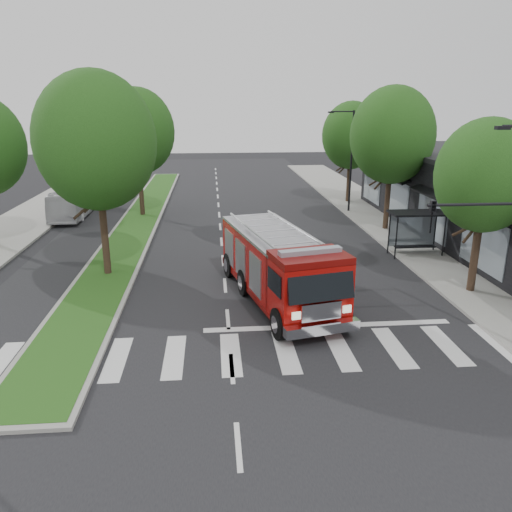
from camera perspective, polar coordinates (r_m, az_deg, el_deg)
The scene contains 13 objects.
ground at distance 20.88m, azimuth -3.24°, elevation -7.24°, with size 140.00×140.00×0.00m, color black.
sidewalk_right at distance 32.92m, azimuth 18.42°, elevation 1.27°, with size 5.00×80.00×0.15m, color gray.
median at distance 38.37m, azimuth -13.18°, elevation 3.91°, with size 3.00×50.00×0.15m.
storefront_row at distance 34.43m, azimuth 25.73°, elevation 5.27°, with size 8.00×30.00×5.00m, color black.
bus_shelter at distance 30.29m, azimuth 17.86°, elevation 3.82°, with size 3.20×1.60×2.61m.
tree_right_near at distance 24.39m, azimuth 24.76°, elevation 8.30°, with size 4.40×4.40×8.05m.
tree_right_mid at distance 35.18m, azimuth 15.32°, elevation 13.16°, with size 5.60×5.60×9.72m.
tree_right_far at distance 44.73m, azimuth 10.82°, elevation 13.37°, with size 5.00×5.00×8.73m.
tree_median_near at distance 25.66m, azimuth -17.83°, elevation 12.36°, with size 5.80×5.80×10.16m.
tree_median_far at distance 39.44m, azimuth -13.44°, elevation 13.68°, with size 5.60×5.60×9.72m.
streetlight_right_far at distance 40.69m, azimuth 10.64°, elevation 11.10°, with size 2.11×0.20×8.00m.
fire_engine at distance 22.34m, azimuth 2.58°, elevation -1.12°, with size 4.91×10.08×3.36m.
city_bus at distance 42.02m, azimuth -19.94°, elevation 6.08°, with size 2.07×8.86×2.47m, color #B7B7BB.
Camera 1 is at (-0.50, -19.00, 8.66)m, focal length 35.00 mm.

